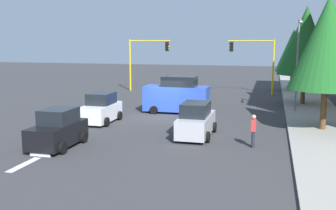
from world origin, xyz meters
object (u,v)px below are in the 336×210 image
at_px(tree_roadside_mid, 306,40).
at_px(pedestrian_crossing, 253,130).
at_px(tree_roadside_near, 328,42).
at_px(delivery_van_blue, 177,96).
at_px(traffic_signal_far_right, 146,55).
at_px(traffic_signal_far_left, 255,56).
at_px(car_white, 101,109).
at_px(tree_roadside_far, 293,50).
at_px(car_silver, 196,121).
at_px(street_lamp_curbside, 298,55).
at_px(car_black, 58,130).

bearing_deg(tree_roadside_mid, pedestrian_crossing, -12.82).
bearing_deg(tree_roadside_near, delivery_van_blue, -111.90).
xyz_separation_m(traffic_signal_far_right, tree_roadside_near, (16.00, 16.17, 1.40)).
xyz_separation_m(delivery_van_blue, pedestrian_crossing, (8.76, 6.09, -0.37)).
relative_size(traffic_signal_far_left, car_white, 1.51).
height_order(tree_roadside_far, car_silver, tree_roadside_far).
bearing_deg(delivery_van_blue, traffic_signal_far_left, 156.90).
relative_size(tree_roadside_mid, car_white, 2.26).
distance_m(street_lamp_curbside, pedestrian_crossing, 11.22).
relative_size(delivery_van_blue, pedestrian_crossing, 2.82).
relative_size(delivery_van_blue, car_white, 1.32).
distance_m(tree_roadside_mid, car_silver, 15.41).
bearing_deg(traffic_signal_far_right, car_silver, 25.25).
height_order(traffic_signal_far_right, car_black, traffic_signal_far_right).
height_order(street_lamp_curbside, tree_roadside_mid, tree_roadside_mid).
bearing_deg(pedestrian_crossing, tree_roadside_near, 140.97).
height_order(tree_roadside_near, tree_roadside_mid, tree_roadside_mid).
height_order(traffic_signal_far_right, pedestrian_crossing, traffic_signal_far_right).
distance_m(traffic_signal_far_right, street_lamp_curbside, 18.14).
bearing_deg(traffic_signal_far_right, delivery_van_blue, 27.40).
relative_size(tree_roadside_near, car_silver, 1.95).
xyz_separation_m(car_white, car_silver, (2.32, 6.87, 0.00)).
bearing_deg(traffic_signal_far_left, tree_roadside_mid, 35.82).
distance_m(tree_roadside_mid, car_black, 22.06).
bearing_deg(tree_roadside_mid, traffic_signal_far_left, -144.18).
xyz_separation_m(delivery_van_blue, car_black, (11.20, -3.61, -0.39)).
bearing_deg(tree_roadside_near, traffic_signal_far_right, -134.70).
distance_m(traffic_signal_far_right, car_black, 23.53).
xyz_separation_m(tree_roadside_near, delivery_van_blue, (-4.00, -9.95, -4.02)).
bearing_deg(street_lamp_curbside, car_black, -43.76).
bearing_deg(delivery_van_blue, pedestrian_crossing, 34.80).
relative_size(tree_roadside_near, car_white, 2.22).
bearing_deg(tree_roadside_far, street_lamp_curbside, -1.19).
bearing_deg(delivery_van_blue, tree_roadside_near, 68.10).
height_order(tree_roadside_far, car_white, tree_roadside_far).
bearing_deg(car_black, tree_roadside_far, 155.21).
distance_m(tree_roadside_near, delivery_van_blue, 11.45).
bearing_deg(delivery_van_blue, street_lamp_curbside, 100.55).
height_order(tree_roadside_far, tree_roadside_mid, tree_roadside_mid).
xyz_separation_m(street_lamp_curbside, car_black, (12.81, -12.26, -3.45)).
xyz_separation_m(traffic_signal_far_left, traffic_signal_far_right, (0.00, -11.34, 0.00)).
distance_m(tree_roadside_near, tree_roadside_mid, 10.01).
height_order(street_lamp_curbside, delivery_van_blue, street_lamp_curbside).
bearing_deg(tree_roadside_near, tree_roadside_mid, -177.14).
distance_m(traffic_signal_far_left, tree_roadside_mid, 7.55).
xyz_separation_m(street_lamp_curbside, car_white, (6.45, -12.71, -3.45)).
relative_size(tree_roadside_far, tree_roadside_mid, 0.81).
height_order(traffic_signal_far_left, tree_roadside_near, tree_roadside_near).
xyz_separation_m(traffic_signal_far_right, car_black, (23.20, 2.61, -3.00)).
xyz_separation_m(street_lamp_curbside, tree_roadside_far, (-14.39, 0.30, 0.00)).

